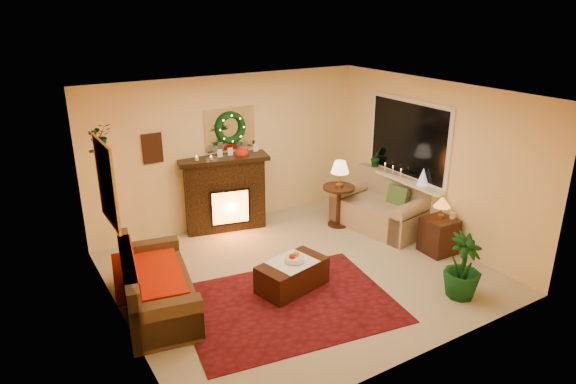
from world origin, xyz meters
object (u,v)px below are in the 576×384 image
side_table_round (338,208)px  end_table_square (439,236)px  loveseat (381,205)px  fireplace (225,198)px  coffee_table (292,275)px  sofa (157,278)px

side_table_round → end_table_square: side_table_round is taller
loveseat → end_table_square: (0.15, -1.21, -0.15)m
fireplace → coffee_table: (-0.09, -2.33, -0.34)m
fireplace → coffee_table: fireplace is taller
sofa → end_table_square: (4.25, -0.75, -0.16)m
sofa → end_table_square: sofa is taller
fireplace → sofa: bearing=-121.3°
side_table_round → end_table_square: bearing=-66.9°
loveseat → coffee_table: loveseat is taller
loveseat → end_table_square: size_ratio=2.78×
end_table_square → loveseat: bearing=96.9°
side_table_round → loveseat: bearing=-39.0°
sofa → end_table_square: size_ratio=3.23×
sofa → fireplace: bearing=56.6°
side_table_round → coffee_table: bearing=-142.5°
sofa → coffee_table: (1.71, -0.48, -0.22)m
coffee_table → end_table_square: bearing=-19.0°
fireplace → loveseat: size_ratio=0.85×
sofa → coffee_table: 1.79m
side_table_round → coffee_table: side_table_round is taller
fireplace → loveseat: (2.30, -1.39, -0.13)m
sofa → side_table_round: 3.65m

